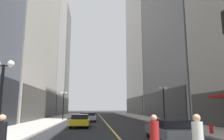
# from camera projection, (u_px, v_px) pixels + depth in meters

# --- Properties ---
(ground_plane) EXTENTS (200.00, 200.00, 0.00)m
(ground_plane) POSITION_uv_depth(u_px,v_px,m) (103.00, 119.00, 37.88)
(ground_plane) COLOR #262628
(sidewalk_left) EXTENTS (4.50, 78.00, 0.15)m
(sidewalk_left) POSITION_uv_depth(u_px,v_px,m) (56.00, 119.00, 37.17)
(sidewalk_left) COLOR #ADA8A0
(sidewalk_left) RESTS_ON ground
(sidewalk_right) EXTENTS (4.50, 78.00, 0.15)m
(sidewalk_right) POSITION_uv_depth(u_px,v_px,m) (148.00, 118.00, 38.62)
(sidewalk_right) COLOR #ADA8A0
(sidewalk_right) RESTS_ON ground
(lane_centre_stripe) EXTENTS (0.16, 70.00, 0.01)m
(lane_centre_stripe) POSITION_uv_depth(u_px,v_px,m) (103.00, 119.00, 37.88)
(lane_centre_stripe) COLOR #E5D64C
(lane_centre_stripe) RESTS_ON ground
(building_left_far) EXTENTS (15.12, 26.00, 48.21)m
(building_left_far) POSITION_uv_depth(u_px,v_px,m) (41.00, 35.00, 65.03)
(building_left_far) COLOR #A8A399
(building_left_far) RESTS_ON ground
(building_right_mid) EXTENTS (10.18, 24.00, 47.61)m
(building_right_mid) POSITION_uv_depth(u_px,v_px,m) (180.00, 0.00, 42.91)
(building_right_mid) COLOR gray
(building_right_mid) RESTS_ON ground
(car_grey) EXTENTS (1.97, 4.71, 1.32)m
(car_grey) POSITION_uv_depth(u_px,v_px,m) (170.00, 129.00, 12.73)
(car_grey) COLOR slate
(car_grey) RESTS_ON ground
(car_yellow) EXTENTS (1.90, 4.48, 1.32)m
(car_yellow) POSITION_uv_depth(u_px,v_px,m) (80.00, 120.00, 22.00)
(car_yellow) COLOR yellow
(car_yellow) RESTS_ON ground
(car_silver) EXTENTS (2.02, 4.56, 1.32)m
(car_silver) POSITION_uv_depth(u_px,v_px,m) (89.00, 116.00, 31.09)
(car_silver) COLOR #B7B7BC
(car_silver) RESTS_ON ground
(pedestrian_in_white_shirt) EXTENTS (0.48, 0.48, 1.82)m
(pedestrian_in_white_shirt) POSITION_uv_depth(u_px,v_px,m) (198.00, 139.00, 6.53)
(pedestrian_in_white_shirt) COLOR black
(pedestrian_in_white_shirt) RESTS_ON ground
(pedestrian_in_black_coat) EXTENTS (0.45, 0.45, 1.81)m
(pedestrian_in_black_coat) POSITION_uv_depth(u_px,v_px,m) (0.00, 139.00, 6.60)
(pedestrian_in_black_coat) COLOR black
(pedestrian_in_black_coat) RESTS_ON ground
(pedestrian_in_red_jacket) EXTENTS (0.46, 0.46, 1.77)m
(pedestrian_in_red_jacket) POSITION_uv_depth(u_px,v_px,m) (154.00, 135.00, 7.60)
(pedestrian_in_red_jacket) COLOR black
(pedestrian_in_red_jacket) RESTS_ON ground
(street_lamp_left_near) EXTENTS (1.06, 0.36, 4.43)m
(street_lamp_left_near) POSITION_uv_depth(u_px,v_px,m) (2.00, 83.00, 10.69)
(street_lamp_left_near) COLOR black
(street_lamp_left_near) RESTS_ON ground
(street_lamp_left_far) EXTENTS (1.06, 0.36, 4.43)m
(street_lamp_left_far) POSITION_uv_depth(u_px,v_px,m) (64.00, 100.00, 33.11)
(street_lamp_left_far) COLOR black
(street_lamp_left_far) RESTS_ON ground
(street_lamp_right_mid) EXTENTS (1.06, 0.36, 4.43)m
(street_lamp_right_mid) POSITION_uv_depth(u_px,v_px,m) (164.00, 97.00, 24.52)
(street_lamp_right_mid) COLOR black
(street_lamp_right_mid) RESTS_ON ground
(fire_hydrant_right) EXTENTS (0.28, 0.28, 0.80)m
(fire_hydrant_right) POSITION_uv_depth(u_px,v_px,m) (211.00, 130.00, 15.44)
(fire_hydrant_right) COLOR red
(fire_hydrant_right) RESTS_ON ground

